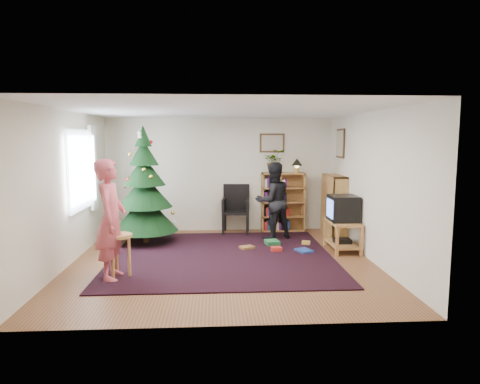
{
  "coord_description": "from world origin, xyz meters",
  "views": [
    {
      "loc": [
        -0.11,
        -6.98,
        2.05
      ],
      "look_at": [
        0.33,
        0.58,
        1.1
      ],
      "focal_mm": 32.0,
      "sensor_mm": 36.0,
      "label": 1
    }
  ],
  "objects": [
    {
      "name": "floor",
      "position": [
        0.0,
        0.0,
        0.0
      ],
      "size": [
        5.0,
        5.0,
        0.0
      ],
      "primitive_type": "plane",
      "color": "brown",
      "rests_on": "ground"
    },
    {
      "name": "stool",
      "position": [
        -1.54,
        -0.74,
        0.5
      ],
      "size": [
        0.39,
        0.39,
        0.65
      ],
      "color": "#B38340",
      "rests_on": "floor"
    },
    {
      "name": "floor_clutter",
      "position": [
        1.11,
        0.76,
        0.04
      ],
      "size": [
        1.37,
        0.75,
        0.08
      ],
      "color": "#A51E19",
      "rests_on": "rug"
    },
    {
      "name": "armchair",
      "position": [
        0.33,
        2.26,
        0.57
      ],
      "size": [
        0.63,
        0.63,
        1.05
      ],
      "rotation": [
        0.0,
        0.0,
        -0.1
      ],
      "color": "black",
      "rests_on": "rug"
    },
    {
      "name": "wall_left",
      "position": [
        -2.5,
        0.0,
        1.25
      ],
      "size": [
        0.02,
        5.0,
        2.5
      ],
      "primitive_type": "cube",
      "color": "silver",
      "rests_on": "floor"
    },
    {
      "name": "ceiling",
      "position": [
        0.0,
        0.0,
        2.5
      ],
      "size": [
        5.0,
        5.0,
        0.0
      ],
      "primitive_type": "plane",
      "rotation": [
        3.14,
        0.0,
        0.0
      ],
      "color": "white",
      "rests_on": "wall_back"
    },
    {
      "name": "person_standing",
      "position": [
        -1.63,
        -0.79,
        0.88
      ],
      "size": [
        0.42,
        0.64,
        1.76
      ],
      "primitive_type": "imported",
      "rotation": [
        0.0,
        0.0,
        1.57
      ],
      "color": "#C24D57",
      "rests_on": "rug"
    },
    {
      "name": "window_pane",
      "position": [
        -2.47,
        0.6,
        1.5
      ],
      "size": [
        0.04,
        1.2,
        1.4
      ],
      "primitive_type": "cube",
      "color": "silver",
      "rests_on": "wall_left"
    },
    {
      "name": "christmas_tree",
      "position": [
        -1.49,
        1.37,
        0.96
      ],
      "size": [
        1.27,
        1.27,
        2.31
      ],
      "rotation": [
        0.0,
        0.0,
        -0.15
      ],
      "color": "#3F2816",
      "rests_on": "rug"
    },
    {
      "name": "potted_plant",
      "position": [
        1.19,
        2.34,
        1.55
      ],
      "size": [
        0.46,
        0.4,
        0.51
      ],
      "primitive_type": "imported",
      "rotation": [
        0.0,
        0.0,
        -0.01
      ],
      "color": "gray",
      "rests_on": "bookshelf_back"
    },
    {
      "name": "wall_right",
      "position": [
        2.5,
        0.0,
        1.25
      ],
      "size": [
        0.02,
        5.0,
        2.5
      ],
      "primitive_type": "cube",
      "color": "silver",
      "rests_on": "floor"
    },
    {
      "name": "bookshelf_right",
      "position": [
        2.34,
        1.65,
        0.66
      ],
      "size": [
        0.3,
        0.95,
        1.3
      ],
      "rotation": [
        0.0,
        0.0,
        1.57
      ],
      "color": "#B38340",
      "rests_on": "floor"
    },
    {
      "name": "tv_stand",
      "position": [
        2.22,
        0.61,
        0.32
      ],
      "size": [
        0.49,
        0.88,
        0.55
      ],
      "color": "#B38340",
      "rests_on": "floor"
    },
    {
      "name": "wall_back",
      "position": [
        0.0,
        2.5,
        1.25
      ],
      "size": [
        5.0,
        0.02,
        2.5
      ],
      "primitive_type": "cube",
      "color": "silver",
      "rests_on": "floor"
    },
    {
      "name": "curtain",
      "position": [
        -2.43,
        1.3,
        1.5
      ],
      "size": [
        0.06,
        0.35,
        1.6
      ],
      "primitive_type": "cube",
      "color": "white",
      "rests_on": "wall_left"
    },
    {
      "name": "table_lamp",
      "position": [
        1.69,
        2.34,
        1.51
      ],
      "size": [
        0.24,
        0.24,
        0.32
      ],
      "color": "#A57F33",
      "rests_on": "bookshelf_back"
    },
    {
      "name": "picture_back",
      "position": [
        1.15,
        2.48,
        1.95
      ],
      "size": [
        0.55,
        0.03,
        0.42
      ],
      "color": "#4C3319",
      "rests_on": "wall_back"
    },
    {
      "name": "bookshelf_back",
      "position": [
        1.39,
        2.34,
        0.66
      ],
      "size": [
        0.95,
        0.3,
        1.3
      ],
      "color": "#B38340",
      "rests_on": "floor"
    },
    {
      "name": "person_by_chair",
      "position": [
        1.06,
        1.56,
        0.79
      ],
      "size": [
        0.93,
        0.83,
        1.58
      ],
      "primitive_type": "imported",
      "rotation": [
        0.0,
        0.0,
        3.51
      ],
      "color": "black",
      "rests_on": "rug"
    },
    {
      "name": "wall_front",
      "position": [
        0.0,
        -2.5,
        1.25
      ],
      "size": [
        5.0,
        0.02,
        2.5
      ],
      "primitive_type": "cube",
      "color": "silver",
      "rests_on": "floor"
    },
    {
      "name": "picture_right",
      "position": [
        2.48,
        1.75,
        1.95
      ],
      "size": [
        0.03,
        0.5,
        0.6
      ],
      "color": "#4C3319",
      "rests_on": "wall_right"
    },
    {
      "name": "rug",
      "position": [
        0.0,
        0.3,
        0.01
      ],
      "size": [
        3.8,
        3.6,
        0.02
      ],
      "primitive_type": "cube",
      "color": "black",
      "rests_on": "floor"
    },
    {
      "name": "crt_tv",
      "position": [
        2.22,
        0.61,
        0.78
      ],
      "size": [
        0.5,
        0.53,
        0.47
      ],
      "color": "black",
      "rests_on": "tv_stand"
    }
  ]
}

